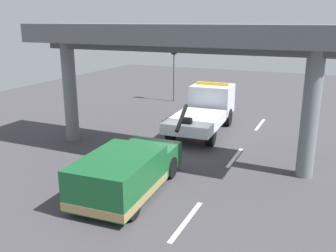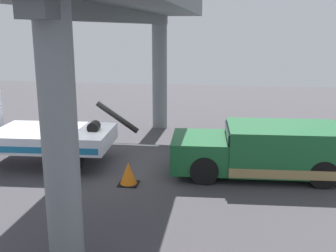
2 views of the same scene
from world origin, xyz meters
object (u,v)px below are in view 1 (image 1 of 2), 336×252
towed_van_green (126,173)px  traffic_light_far (174,58)px  tow_truck_white (206,108)px  traffic_cone_orange (144,146)px

towed_van_green → traffic_light_far: 15.98m
towed_van_green → traffic_light_far: (15.10, 4.65, 2.44)m
tow_truck_white → traffic_cone_orange: size_ratio=10.66×
tow_truck_white → towed_van_green: size_ratio=1.38×
towed_van_green → traffic_cone_orange: bearing=19.3°
tow_truck_white → traffic_cone_orange: bearing=164.3°
traffic_light_far → tow_truck_white: bearing=-143.6°
tow_truck_white → traffic_light_far: size_ratio=1.65×
tow_truck_white → traffic_light_far: traffic_light_far is taller
towed_van_green → traffic_cone_orange: (4.02, 1.40, -0.45)m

